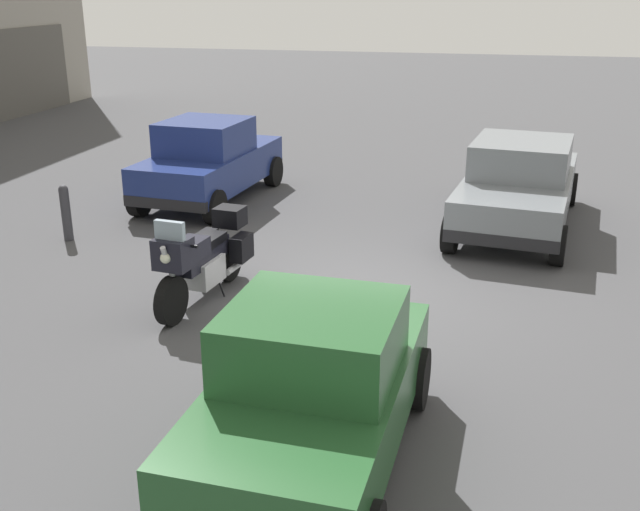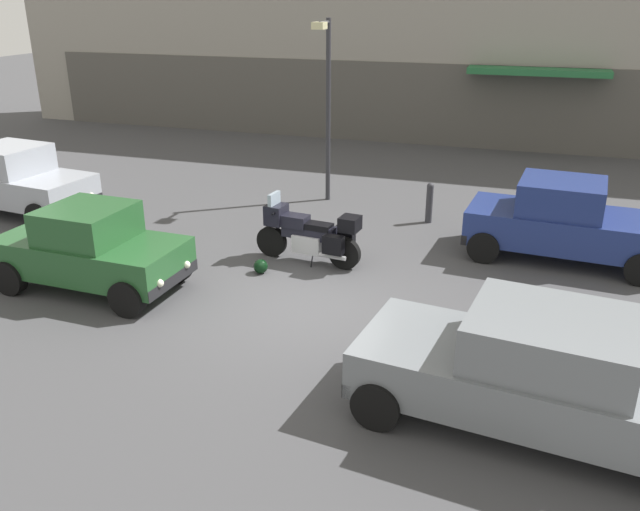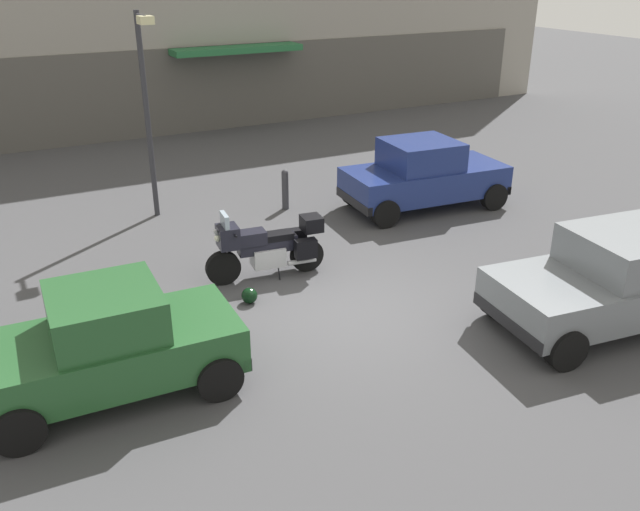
% 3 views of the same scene
% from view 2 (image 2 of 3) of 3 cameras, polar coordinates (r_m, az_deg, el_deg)
% --- Properties ---
extents(ground_plane, '(80.00, 80.00, 0.00)m').
position_cam_2_polar(ground_plane, '(11.37, -0.96, -4.57)').
color(ground_plane, '#424244').
extents(motorcycle, '(2.26, 0.86, 1.36)m').
position_cam_2_polar(motorcycle, '(13.02, -0.94, 1.93)').
color(motorcycle, black).
rests_on(motorcycle, ground).
extents(helmet, '(0.28, 0.28, 0.28)m').
position_cam_2_polar(helmet, '(12.74, -5.17, -0.95)').
color(helmet, black).
rests_on(helmet, ground).
extents(car_hatchback_near, '(4.00, 2.17, 1.64)m').
position_cam_2_polar(car_hatchback_near, '(17.73, -24.94, 5.96)').
color(car_hatchback_near, '#9EA3AD').
rests_on(car_hatchback_near, ground).
extents(car_sedan_far, '(4.71, 2.39, 1.56)m').
position_cam_2_polar(car_sedan_far, '(8.51, 18.81, -9.67)').
color(car_sedan_far, slate).
rests_on(car_sedan_far, ground).
extents(car_compact_side, '(3.52, 1.81, 1.56)m').
position_cam_2_polar(car_compact_side, '(12.52, -19.28, 0.54)').
color(car_compact_side, '#235128').
rests_on(car_compact_side, ground).
extents(car_wagon_end, '(3.97, 2.06, 1.64)m').
position_cam_2_polar(car_wagon_end, '(14.01, 20.43, 2.80)').
color(car_wagon_end, navy).
rests_on(car_wagon_end, ground).
extents(streetlamp_curbside, '(0.28, 0.94, 4.50)m').
position_cam_2_polar(streetlamp_curbside, '(16.58, 0.56, 13.92)').
color(streetlamp_curbside, '#2D2D33').
rests_on(streetlamp_curbside, ground).
extents(bollard_curbside, '(0.16, 0.16, 0.97)m').
position_cam_2_polar(bollard_curbside, '(15.61, 9.48, 4.64)').
color(bollard_curbside, '#333338').
rests_on(bollard_curbside, ground).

